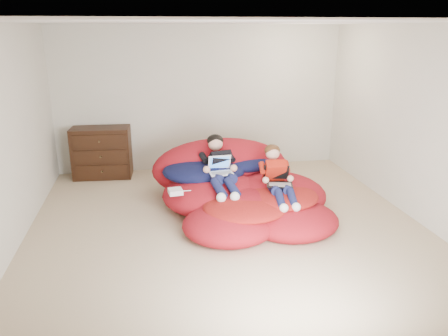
# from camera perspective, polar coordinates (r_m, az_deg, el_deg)

# --- Properties ---
(room_shell) EXTENTS (5.10, 5.10, 2.77)m
(room_shell) POSITION_cam_1_polar(r_m,az_deg,el_deg) (5.65, 0.29, -5.27)
(room_shell) COLOR tan
(room_shell) RESTS_ON ground
(dresser) EXTENTS (0.99, 0.57, 0.86)m
(dresser) POSITION_cam_1_polar(r_m,az_deg,el_deg) (7.67, -15.65, 1.97)
(dresser) COLOR black
(dresser) RESTS_ON ground
(beanbag_pile) EXTENTS (2.41, 2.46, 0.93)m
(beanbag_pile) POSITION_cam_1_polar(r_m,az_deg,el_deg) (6.11, 2.00, -2.93)
(beanbag_pile) COLOR #AE131E
(beanbag_pile) RESTS_ON ground
(cream_pillow) EXTENTS (0.44, 0.28, 0.28)m
(cream_pillow) POSITION_cam_1_polar(r_m,az_deg,el_deg) (6.66, -4.09, 1.95)
(cream_pillow) COLOR beige
(cream_pillow) RESTS_ON beanbag_pile
(older_boy) EXTENTS (0.41, 1.17, 0.63)m
(older_boy) POSITION_cam_1_polar(r_m,az_deg,el_deg) (6.01, -0.65, 0.53)
(older_boy) COLOR black
(older_boy) RESTS_ON beanbag_pile
(younger_boy) EXTENTS (0.31, 0.98, 0.63)m
(younger_boy) POSITION_cam_1_polar(r_m,az_deg,el_deg) (5.78, 6.95, -0.82)
(younger_boy) COLOR red
(younger_boy) RESTS_ON beanbag_pile
(laptop_white) EXTENTS (0.32, 0.31, 0.22)m
(laptop_white) POSITION_cam_1_polar(r_m,az_deg,el_deg) (5.91, -0.47, -0.04)
(laptop_white) COLOR white
(laptop_white) RESTS_ON older_boy
(laptop_black) EXTENTS (0.38, 0.41, 0.23)m
(laptop_black) POSITION_cam_1_polar(r_m,az_deg,el_deg) (5.75, 7.08, -1.43)
(laptop_black) COLOR black
(laptop_black) RESTS_ON younger_boy
(power_adapter) EXTENTS (0.19, 0.19, 0.07)m
(power_adapter) POSITION_cam_1_polar(r_m,az_deg,el_deg) (5.69, -6.36, -3.07)
(power_adapter) COLOR white
(power_adapter) RESTS_ON beanbag_pile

